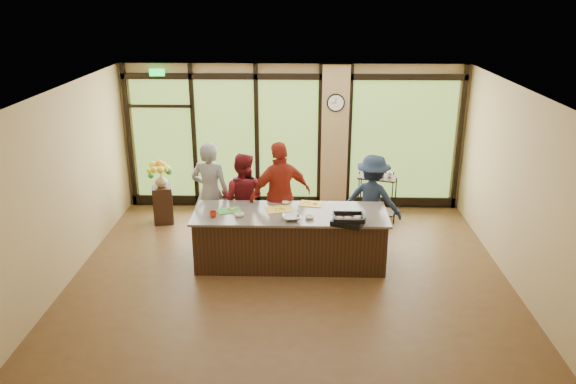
# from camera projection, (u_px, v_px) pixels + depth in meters

# --- Properties ---
(floor) EXTENTS (7.00, 7.00, 0.00)m
(floor) POSITION_uv_depth(u_px,v_px,m) (290.00, 271.00, 9.26)
(floor) COLOR #56351E
(floor) RESTS_ON ground
(ceiling) EXTENTS (7.00, 7.00, 0.00)m
(ceiling) POSITION_uv_depth(u_px,v_px,m) (290.00, 89.00, 8.24)
(ceiling) COLOR silver
(ceiling) RESTS_ON back_wall
(back_wall) EXTENTS (7.00, 0.00, 7.00)m
(back_wall) POSITION_uv_depth(u_px,v_px,m) (293.00, 137.00, 11.57)
(back_wall) COLOR tan
(back_wall) RESTS_ON floor
(left_wall) EXTENTS (0.00, 6.00, 6.00)m
(left_wall) POSITION_uv_depth(u_px,v_px,m) (68.00, 183.00, 8.84)
(left_wall) COLOR tan
(left_wall) RESTS_ON floor
(right_wall) EXTENTS (0.00, 6.00, 6.00)m
(right_wall) POSITION_uv_depth(u_px,v_px,m) (516.00, 187.00, 8.67)
(right_wall) COLOR tan
(right_wall) RESTS_ON floor
(window_wall) EXTENTS (6.90, 0.12, 3.00)m
(window_wall) POSITION_uv_depth(u_px,v_px,m) (301.00, 143.00, 11.56)
(window_wall) COLOR tan
(window_wall) RESTS_ON floor
(island_base) EXTENTS (3.10, 1.00, 0.88)m
(island_base) POSITION_uv_depth(u_px,v_px,m) (290.00, 239.00, 9.39)
(island_base) COLOR black
(island_base) RESTS_ON floor
(countertop) EXTENTS (3.20, 1.10, 0.04)m
(countertop) POSITION_uv_depth(u_px,v_px,m) (290.00, 214.00, 9.24)
(countertop) COLOR gray
(countertop) RESTS_ON island_base
(wall_clock) EXTENTS (0.36, 0.04, 0.36)m
(wall_clock) POSITION_uv_depth(u_px,v_px,m) (336.00, 103.00, 11.17)
(wall_clock) COLOR black
(wall_clock) RESTS_ON window_wall
(cook_left) EXTENTS (0.75, 0.56, 1.89)m
(cook_left) POSITION_uv_depth(u_px,v_px,m) (210.00, 193.00, 10.04)
(cook_left) COLOR gray
(cook_left) RESTS_ON floor
(cook_midleft) EXTENTS (0.93, 0.79, 1.69)m
(cook_midleft) POSITION_uv_depth(u_px,v_px,m) (243.00, 199.00, 10.06)
(cook_midleft) COLOR maroon
(cook_midleft) RESTS_ON floor
(cook_midright) EXTENTS (1.23, 0.90, 1.94)m
(cook_midright) POSITION_uv_depth(u_px,v_px,m) (281.00, 196.00, 9.85)
(cook_midright) COLOR maroon
(cook_midright) RESTS_ON floor
(cook_right) EXTENTS (1.23, 0.99, 1.66)m
(cook_right) POSITION_uv_depth(u_px,v_px,m) (372.00, 200.00, 10.04)
(cook_right) COLOR #1C283E
(cook_right) RESTS_ON floor
(roasting_pan) EXTENTS (0.58, 0.52, 0.08)m
(roasting_pan) POSITION_uv_depth(u_px,v_px,m) (348.00, 222.00, 8.76)
(roasting_pan) COLOR black
(roasting_pan) RESTS_ON countertop
(mixing_bowl) EXTENTS (0.36, 0.36, 0.07)m
(mixing_bowl) POSITION_uv_depth(u_px,v_px,m) (292.00, 218.00, 8.93)
(mixing_bowl) COLOR silver
(mixing_bowl) RESTS_ON countertop
(cutting_board_left) EXTENTS (0.44, 0.37, 0.01)m
(cutting_board_left) POSITION_uv_depth(u_px,v_px,m) (229.00, 210.00, 9.30)
(cutting_board_left) COLOR green
(cutting_board_left) RESTS_ON countertop
(cutting_board_center) EXTENTS (0.50, 0.42, 0.01)m
(cutting_board_center) POSITION_uv_depth(u_px,v_px,m) (279.00, 209.00, 9.35)
(cutting_board_center) COLOR yellow
(cutting_board_center) RESTS_ON countertop
(cutting_board_right) EXTENTS (0.43, 0.36, 0.01)m
(cutting_board_right) POSITION_uv_depth(u_px,v_px,m) (311.00, 204.00, 9.59)
(cutting_board_right) COLOR yellow
(cutting_board_right) RESTS_ON countertop
(prep_bowl_near) EXTENTS (0.19, 0.19, 0.05)m
(prep_bowl_near) POSITION_uv_depth(u_px,v_px,m) (239.00, 215.00, 9.07)
(prep_bowl_near) COLOR silver
(prep_bowl_near) RESTS_ON countertop
(prep_bowl_mid) EXTENTS (0.18, 0.18, 0.04)m
(prep_bowl_mid) POSITION_uv_depth(u_px,v_px,m) (310.00, 217.00, 8.98)
(prep_bowl_mid) COLOR silver
(prep_bowl_mid) RESTS_ON countertop
(prep_bowl_far) EXTENTS (0.14, 0.14, 0.03)m
(prep_bowl_far) POSITION_uv_depth(u_px,v_px,m) (286.00, 203.00, 9.61)
(prep_bowl_far) COLOR silver
(prep_bowl_far) RESTS_ON countertop
(red_ramekin) EXTENTS (0.15, 0.15, 0.10)m
(red_ramekin) POSITION_uv_depth(u_px,v_px,m) (213.00, 214.00, 9.04)
(red_ramekin) COLOR #AC2911
(red_ramekin) RESTS_ON countertop
(flower_stand) EXTENTS (0.45, 0.45, 0.75)m
(flower_stand) POSITION_uv_depth(u_px,v_px,m) (163.00, 205.00, 11.08)
(flower_stand) COLOR black
(flower_stand) RESTS_ON floor
(flower_vase) EXTENTS (0.24, 0.24, 0.25)m
(flower_vase) POSITION_uv_depth(u_px,v_px,m) (161.00, 181.00, 10.90)
(flower_vase) COLOR #9C7D55
(flower_vase) RESTS_ON flower_stand
(bar_cart) EXTENTS (0.84, 0.63, 1.02)m
(bar_cart) POSITION_uv_depth(u_px,v_px,m) (377.00, 191.00, 11.11)
(bar_cart) COLOR black
(bar_cart) RESTS_ON floor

